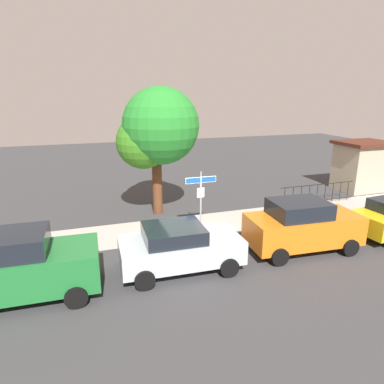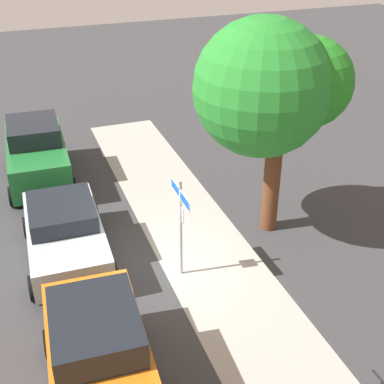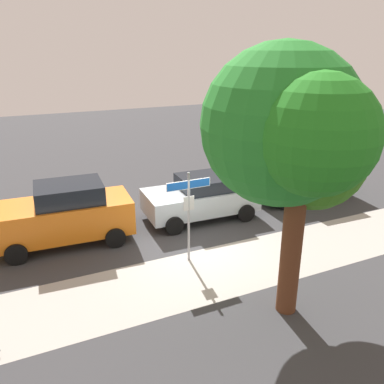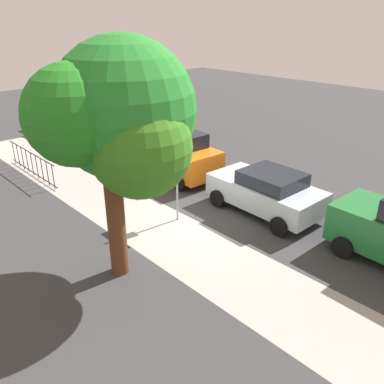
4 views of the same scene
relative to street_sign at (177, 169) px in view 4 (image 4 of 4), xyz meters
name	(u,v)px [view 4 (image 4 of 4)]	position (x,y,z in m)	size (l,w,h in m)	color
ground_plane	(195,220)	(-0.46, -0.40, -1.85)	(60.00, 60.00, 0.00)	#38383A
sidewalk_strip	(130,213)	(1.54, 0.90, -1.85)	(24.00, 2.60, 0.00)	#A7A199
street_sign	(177,169)	(0.00, 0.00, 0.00)	(1.32, 0.07, 2.71)	#9EA0A5
shade_tree	(119,119)	(-1.19, 2.80, 2.32)	(3.78, 4.14, 6.10)	#58311C
car_silver	(266,191)	(-1.70, -2.65, -1.04)	(4.11, 2.22, 1.57)	silver
car_orange	(176,154)	(3.10, -2.68, -0.87)	(4.32, 2.24, 1.97)	orange
car_yellow	(116,135)	(7.90, -2.74, -1.04)	(4.40, 2.23, 1.56)	gold
car_white	(67,117)	(12.70, -2.53, -0.97)	(4.41, 2.17, 1.74)	white
iron_fence	(32,163)	(7.37, 1.90, -1.29)	(4.59, 0.04, 1.07)	black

